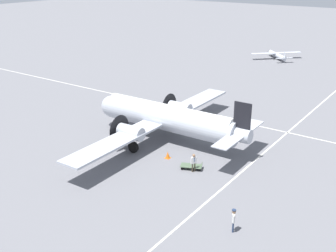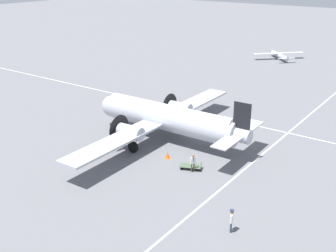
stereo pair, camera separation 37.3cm
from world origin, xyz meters
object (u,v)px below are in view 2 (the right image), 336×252
(traffic_cone, at_px, (167,155))
(light_aircraft_distant, at_px, (279,55))
(passenger_boarding, at_px, (193,161))
(airliner_main, at_px, (165,117))
(baggage_cart, at_px, (191,166))
(crew_foreground, at_px, (231,218))
(suitcase_near_door, at_px, (193,162))

(traffic_cone, bearing_deg, light_aircraft_distant, 99.77)
(passenger_boarding, bearing_deg, traffic_cone, -77.12)
(light_aircraft_distant, height_order, traffic_cone, light_aircraft_distant)
(airliner_main, distance_m, light_aircraft_distant, 44.31)
(baggage_cart, relative_size, light_aircraft_distant, 0.27)
(crew_foreground, height_order, light_aircraft_distant, light_aircraft_distant)
(passenger_boarding, relative_size, traffic_cone, 2.59)
(baggage_cart, distance_m, traffic_cone, 3.02)
(light_aircraft_distant, bearing_deg, traffic_cone, 144.36)
(suitcase_near_door, relative_size, traffic_cone, 0.89)
(suitcase_near_door, distance_m, baggage_cart, 0.85)
(suitcase_near_door, bearing_deg, light_aircraft_distant, 102.98)
(airliner_main, distance_m, passenger_boarding, 7.71)
(airliner_main, relative_size, baggage_cart, 12.09)
(crew_foreground, distance_m, passenger_boarding, 8.99)
(crew_foreground, bearing_deg, airliner_main, -153.62)
(suitcase_near_door, relative_size, baggage_cart, 0.28)
(passenger_boarding, distance_m, light_aircraft_distant, 49.70)
(airliner_main, xyz_separation_m, crew_foreground, (12.96, -10.29, -1.37))
(crew_foreground, height_order, traffic_cone, crew_foreground)
(baggage_cart, height_order, light_aircraft_distant, light_aircraft_distant)
(airliner_main, xyz_separation_m, passenger_boarding, (6.18, -4.39, -1.41))
(airliner_main, xyz_separation_m, baggage_cart, (5.75, -4.05, -2.16))
(suitcase_near_door, distance_m, traffic_cone, 2.72)
(airliner_main, height_order, suitcase_near_door, airliner_main)
(airliner_main, relative_size, suitcase_near_door, 43.95)
(passenger_boarding, height_order, traffic_cone, passenger_boarding)
(light_aircraft_distant, bearing_deg, baggage_cart, 147.64)
(baggage_cart, xyz_separation_m, traffic_cone, (-2.96, 0.59, 0.03))
(baggage_cart, bearing_deg, passenger_boarding, 117.73)
(suitcase_near_door, bearing_deg, passenger_boarding, -59.68)
(crew_foreground, bearing_deg, light_aircraft_distant, 173.49)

